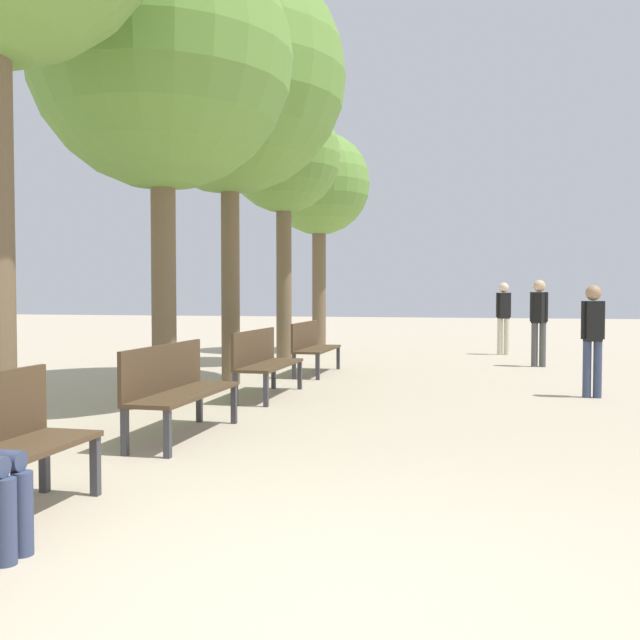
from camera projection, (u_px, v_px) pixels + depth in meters
ground_plane at (312, 603)px, 3.39m from camera, size 80.00×80.00×0.00m
bench_row_1 at (176, 384)px, 7.26m from camera, size 0.51×1.82×0.95m
bench_row_2 at (263, 358)px, 10.13m from camera, size 0.51×1.82×0.95m
bench_row_3 at (312, 344)px, 13.00m from camera, size 0.51×1.82×0.95m
tree_row_1 at (162, 59)px, 9.07m from camera, size 3.36×3.36×6.16m
tree_row_2 at (229, 77)px, 11.46m from camera, size 3.76×3.76×6.85m
tree_row_3 at (284, 159)px, 14.57m from camera, size 2.33×2.33×5.46m
tree_row_4 at (319, 186)px, 17.68m from camera, size 2.53×2.53×5.46m
pedestrian_near at (593, 333)px, 10.02m from camera, size 0.32×0.22×1.59m
pedestrian_mid at (503, 313)px, 17.02m from camera, size 0.35×0.28×1.73m
pedestrian_far at (539, 317)px, 14.24m from camera, size 0.35×0.30×1.74m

